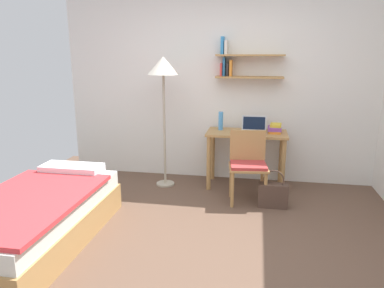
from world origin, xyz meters
name	(u,v)px	position (x,y,z in m)	size (l,w,h in m)	color
ground_plane	(201,249)	(0.00, 0.00, 0.00)	(5.28, 5.28, 0.00)	brown
wall_back	(225,85)	(0.00, 2.02, 1.31)	(4.40, 0.27, 2.60)	white
bed	(36,219)	(-1.52, -0.14, 0.24)	(0.96, 1.85, 0.54)	#B2844C
desk	(246,143)	(0.33, 1.70, 0.59)	(1.02, 0.51, 0.74)	#B2844C
desk_chair	(248,162)	(0.37, 1.22, 0.48)	(0.49, 0.43, 0.84)	#B2844C
standing_lamp	(163,73)	(-0.73, 1.56, 1.48)	(0.40, 0.40, 1.68)	#B2A893
laptop	(254,128)	(0.42, 1.75, 0.79)	(0.32, 0.21, 0.20)	#B7BABF
water_bottle	(221,121)	(-0.02, 1.78, 0.86)	(0.06, 0.06, 0.24)	#4C99DB
book_stack	(275,128)	(0.68, 1.71, 0.79)	(0.17, 0.22, 0.12)	orange
handbag	(273,194)	(0.67, 1.07, 0.15)	(0.33, 0.13, 0.45)	#4C382D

